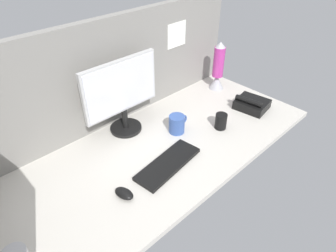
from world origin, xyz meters
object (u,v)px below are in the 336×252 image
monitor (122,93)px  desk_phone (252,104)px  mug_ceramic_blue (177,124)px  keyboard (168,164)px  lava_lamp (218,70)px  mug_black_travel (221,121)px  mouse (124,193)px

monitor → desk_phone: bearing=-27.9°
monitor → mug_ceramic_blue: size_ratio=3.65×
keyboard → desk_phone: bearing=-6.1°
monitor → lava_lamp: bearing=-3.9°
monitor → lava_lamp: 77.47cm
lava_lamp → desk_phone: 34.80cm
mug_black_travel → desk_phone: (31.01, -0.41, -1.44)cm
mug_ceramic_blue → monitor: bearing=131.2°
mug_ceramic_blue → mug_black_travel: size_ratio=1.35×
mug_black_travel → lava_lamp: (36.23, 32.20, 9.54)cm
mouse → lava_lamp: 113.63cm
keyboard → lava_lamp: size_ratio=1.10×
mug_black_travel → lava_lamp: 49.40cm
keyboard → mug_ceramic_blue: size_ratio=2.95×
mug_black_travel → monitor: bearing=137.2°
keyboard → mug_black_travel: (43.73, 1.81, 3.63)cm
mug_black_travel → mug_ceramic_blue: bearing=144.2°
keyboard → mouse: 27.51cm
monitor → keyboard: monitor is taller
mug_ceramic_blue → desk_phone: size_ratio=0.59×
monitor → mouse: 55.06cm
mug_black_travel → mouse: bearing=-177.9°
keyboard → lava_lamp: (79.96, 34.01, 13.17)cm
mug_ceramic_blue → mug_black_travel: (20.74, -14.95, -0.64)cm
monitor → mouse: bearing=-127.5°
mug_ceramic_blue → desk_phone: (51.75, -15.36, -2.09)cm
lava_lamp → mug_black_travel: bearing=-138.4°
monitor → mug_black_travel: 58.34cm
monitor → mug_black_travel: bearing=-42.8°
keyboard → mug_black_travel: 43.91cm
monitor → mouse: size_ratio=4.76×
mouse → desk_phone: desk_phone is taller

